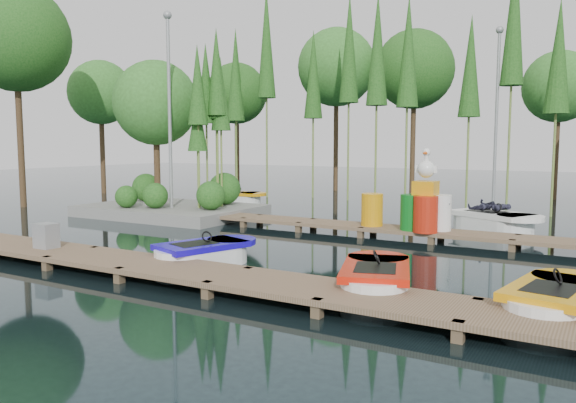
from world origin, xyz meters
The scene contains 16 objects.
ground_plane centered at (0.00, 0.00, 0.00)m, with size 90.00×90.00×0.00m, color #192A2F.
near_dock centered at (0.00, -4.50, 0.23)m, with size 18.00×1.50×0.50m.
far_dock centered at (1.00, 2.50, 0.23)m, with size 15.00×1.20×0.50m.
island centered at (-6.30, 3.29, 3.18)m, with size 6.20×4.20×6.75m.
tree_screen centered at (-2.04, 10.60, 6.12)m, with size 34.42×18.53×10.31m.
lamp_island centered at (-5.50, 2.50, 4.26)m, with size 0.30×0.30×7.25m.
lamp_rear centered at (4.00, 11.00, 4.26)m, with size 0.30×0.30×7.25m.
boat_blue centered at (0.44, -3.08, 0.24)m, with size 1.83×2.68×0.83m.
boat_red centered at (4.59, -3.40, 0.25)m, with size 1.90×2.79×0.86m.
boat_yellow_near centered at (7.49, -3.35, 0.25)m, with size 1.56×2.69×0.85m.
boat_yellow_far centered at (-6.14, 7.40, 0.27)m, with size 2.75×1.72×1.28m.
boat_white_far centered at (5.10, 4.98, 0.31)m, with size 3.19×2.49×1.38m.
utility_cabinet centered at (-2.99, -4.50, 0.58)m, with size 0.46×0.39×0.56m, color gray.
yellow_barrel centered at (2.16, 2.50, 0.77)m, with size 0.63×0.63×0.94m, color orange.
drum_cluster centered at (3.77, 2.34, 0.96)m, with size 1.31×1.20×2.25m.
seagull_post centered at (4.12, 2.50, 0.88)m, with size 0.54×0.29×0.86m.
Camera 1 is at (8.16, -12.67, 2.70)m, focal length 35.00 mm.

